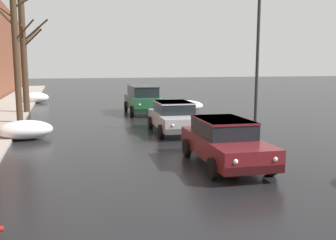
# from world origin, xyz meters

# --- Properties ---
(snow_bank_near_corner_left) EXTENTS (2.18, 1.18, 0.90)m
(snow_bank_near_corner_left) POSITION_xyz_m (-5.05, 30.80, 0.44)
(snow_bank_near_corner_left) COLOR white
(snow_bank_near_corner_left) RESTS_ON ground
(snow_bank_along_left_kerb) EXTENTS (3.09, 1.31, 0.83)m
(snow_bank_along_left_kerb) POSITION_xyz_m (4.71, 21.13, 0.41)
(snow_bank_along_left_kerb) COLOR white
(snow_bank_along_left_kerb) RESTS_ON ground
(snow_bank_mid_block_left) EXTENTS (2.24, 1.44, 0.80)m
(snow_bank_mid_block_left) POSITION_xyz_m (-4.55, 14.45, 0.39)
(snow_bank_mid_block_left) COLOR white
(snow_bank_mid_block_left) RESTS_ON ground
(bare_tree_mid_block) EXTENTS (2.78, 1.84, 7.61)m
(bare_tree_mid_block) POSITION_xyz_m (-5.13, 18.79, 3.86)
(bare_tree_mid_block) COLOR #423323
(bare_tree_mid_block) RESTS_ON ground
(bare_tree_far_down_block) EXTENTS (2.27, 3.31, 7.49)m
(bare_tree_far_down_block) POSITION_xyz_m (-5.10, 23.46, 3.90)
(bare_tree_far_down_block) COLOR #423323
(bare_tree_far_down_block) RESTS_ON ground
(sedan_maroon_approaching_near_lane) EXTENTS (2.13, 4.39, 1.42)m
(sedan_maroon_approaching_near_lane) POSITION_xyz_m (1.73, 8.38, 0.75)
(sedan_maroon_approaching_near_lane) COLOR maroon
(sedan_maroon_approaching_near_lane) RESTS_ON ground
(sedan_silver_parked_kerbside_close) EXTENTS (2.23, 4.39, 1.42)m
(sedan_silver_parked_kerbside_close) POSITION_xyz_m (1.97, 14.19, 0.75)
(sedan_silver_parked_kerbside_close) COLOR #B7B7BC
(sedan_silver_parked_kerbside_close) RESTS_ON ground
(suv_green_parked_kerbside_mid) EXTENTS (2.22, 4.85, 1.82)m
(suv_green_parked_kerbside_mid) POSITION_xyz_m (2.13, 21.40, 0.99)
(suv_green_parked_kerbside_mid) COLOR #1E5633
(suv_green_parked_kerbside_mid) RESTS_ON ground
(street_lamp_post) EXTENTS (0.44, 0.24, 6.72)m
(street_lamp_post) POSITION_xyz_m (5.47, 12.91, 3.72)
(street_lamp_post) COLOR #28282D
(street_lamp_post) RESTS_ON ground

